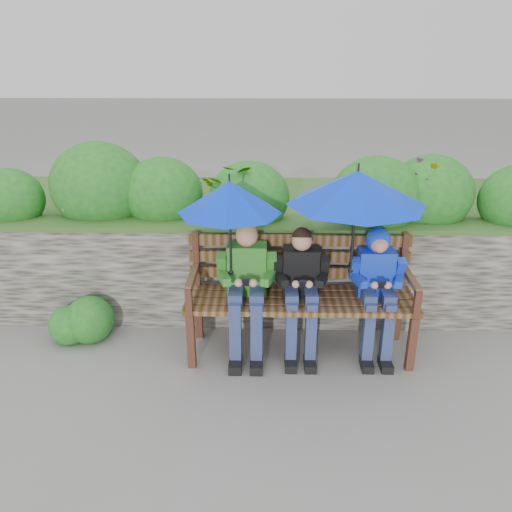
{
  "coord_description": "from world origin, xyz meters",
  "views": [
    {
      "loc": [
        0.09,
        -3.73,
        2.48
      ],
      "look_at": [
        0.0,
        0.1,
        0.95
      ],
      "focal_mm": 35.0,
      "sensor_mm": 36.0,
      "label": 1
    }
  ],
  "objects_px": {
    "boy_left": "(247,283)",
    "boy_right": "(377,281)",
    "park_bench": "(300,288)",
    "boy_middle": "(301,285)",
    "umbrella_left": "(230,197)",
    "umbrella_right": "(357,188)"
  },
  "relations": [
    {
      "from": "boy_middle",
      "to": "umbrella_left",
      "type": "height_order",
      "value": "umbrella_left"
    },
    {
      "from": "boy_left",
      "to": "umbrella_left",
      "type": "relative_size",
      "value": 1.39
    },
    {
      "from": "boy_left",
      "to": "boy_middle",
      "type": "xyz_separation_m",
      "value": [
        0.47,
        0.01,
        -0.02
      ]
    },
    {
      "from": "boy_middle",
      "to": "umbrella_right",
      "type": "height_order",
      "value": "umbrella_right"
    },
    {
      "from": "boy_right",
      "to": "umbrella_left",
      "type": "bearing_deg",
      "value": -179.45
    },
    {
      "from": "boy_left",
      "to": "umbrella_right",
      "type": "distance_m",
      "value": 1.21
    },
    {
      "from": "park_bench",
      "to": "umbrella_right",
      "type": "distance_m",
      "value": 1.01
    },
    {
      "from": "park_bench",
      "to": "umbrella_left",
      "type": "xyz_separation_m",
      "value": [
        -0.59,
        -0.09,
        0.84
      ]
    },
    {
      "from": "park_bench",
      "to": "boy_left",
      "type": "relative_size",
      "value": 1.65
    },
    {
      "from": "boy_left",
      "to": "boy_middle",
      "type": "distance_m",
      "value": 0.47
    },
    {
      "from": "boy_middle",
      "to": "boy_right",
      "type": "bearing_deg",
      "value": 1.19
    },
    {
      "from": "boy_middle",
      "to": "boy_right",
      "type": "relative_size",
      "value": 1.01
    },
    {
      "from": "umbrella_right",
      "to": "boy_middle",
      "type": "bearing_deg",
      "value": -176.8
    },
    {
      "from": "boy_left",
      "to": "boy_right",
      "type": "distance_m",
      "value": 1.11
    },
    {
      "from": "boy_right",
      "to": "umbrella_right",
      "type": "height_order",
      "value": "umbrella_right"
    },
    {
      "from": "umbrella_left",
      "to": "boy_left",
      "type": "bearing_deg",
      "value": -2.97
    },
    {
      "from": "boy_left",
      "to": "umbrella_left",
      "type": "height_order",
      "value": "umbrella_left"
    },
    {
      "from": "umbrella_right",
      "to": "boy_right",
      "type": "bearing_deg",
      "value": -2.49
    },
    {
      "from": "boy_left",
      "to": "umbrella_left",
      "type": "bearing_deg",
      "value": 177.03
    },
    {
      "from": "park_bench",
      "to": "umbrella_right",
      "type": "relative_size",
      "value": 1.75
    },
    {
      "from": "park_bench",
      "to": "boy_left",
      "type": "height_order",
      "value": "boy_left"
    },
    {
      "from": "boy_left",
      "to": "umbrella_left",
      "type": "xyz_separation_m",
      "value": [
        -0.13,
        0.01,
        0.75
      ]
    }
  ]
}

